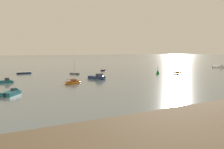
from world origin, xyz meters
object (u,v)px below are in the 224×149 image
(channel_buoy, at_px, (158,72))
(motorboat_moored_2, at_px, (13,93))
(rowboat_moored_7, at_px, (177,72))
(mooring_post_right, at_px, (178,77))
(rowboat_moored_4, at_px, (75,74))
(motorboat_moored_0, at_px, (220,67))
(sailboat_moored_0, at_px, (73,82))
(motorboat_moored_6, at_px, (99,78))
(rowboat_moored_5, at_px, (103,70))
(rowboat_moored_6, at_px, (178,74))
(motorboat_moored_1, at_px, (6,82))
(rowboat_moored_2, at_px, (24,73))

(channel_buoy, bearing_deg, motorboat_moored_2, -160.19)
(rowboat_moored_7, height_order, mooring_post_right, mooring_post_right)
(rowboat_moored_4, xyz_separation_m, rowboat_moored_7, (29.20, -12.02, 0.06))
(motorboat_moored_0, bearing_deg, sailboat_moored_0, -123.51)
(motorboat_moored_2, bearing_deg, motorboat_moored_0, -33.06)
(motorboat_moored_2, bearing_deg, rowboat_moored_4, -0.14)
(motorboat_moored_0, distance_m, rowboat_moored_7, 35.81)
(motorboat_moored_6, relative_size, mooring_post_right, 2.54)
(sailboat_moored_0, distance_m, rowboat_moored_4, 22.84)
(rowboat_moored_5, bearing_deg, motorboat_moored_0, -53.23)
(rowboat_moored_6, relative_size, rowboat_moored_7, 0.71)
(rowboat_moored_4, xyz_separation_m, mooring_post_right, (10.33, -29.81, 0.78))
(rowboat_moored_6, bearing_deg, channel_buoy, -173.74)
(motorboat_moored_2, relative_size, rowboat_moored_7, 0.95)
(motorboat_moored_2, xyz_separation_m, motorboat_moored_6, (23.49, 13.24, 0.08))
(motorboat_moored_6, xyz_separation_m, channel_buoy, (22.12, 3.19, 0.16))
(motorboat_moored_1, xyz_separation_m, rowboat_moored_7, (50.88, -0.74, -0.04))
(motorboat_moored_0, relative_size, channel_buoy, 2.14)
(motorboat_moored_1, distance_m, motorboat_moored_2, 17.57)
(mooring_post_right, bearing_deg, rowboat_moored_4, 109.11)
(sailboat_moored_0, bearing_deg, motorboat_moored_2, -173.21)
(rowboat_moored_6, bearing_deg, rowboat_moored_4, -143.24)
(rowboat_moored_4, distance_m, rowboat_moored_6, 29.27)
(rowboat_moored_2, xyz_separation_m, rowboat_moored_7, (40.50, -22.66, -0.00))
(mooring_post_right, bearing_deg, motorboat_moored_2, 178.01)
(rowboat_moored_6, bearing_deg, motorboat_moored_2, -92.99)
(motorboat_moored_0, xyz_separation_m, rowboat_moored_5, (-49.02, 11.02, -0.14))
(motorboat_moored_6, height_order, rowboat_moored_5, motorboat_moored_6)
(motorboat_moored_2, distance_m, motorboat_moored_6, 26.97)
(rowboat_moored_7, bearing_deg, motorboat_moored_6, -5.60)
(motorboat_moored_0, distance_m, sailboat_moored_0, 76.30)
(rowboat_moored_7, distance_m, channel_buoy, 8.32)
(rowboat_moored_5, relative_size, channel_buoy, 1.57)
(rowboat_moored_4, distance_m, mooring_post_right, 31.56)
(motorboat_moored_1, height_order, motorboat_moored_2, motorboat_moored_1)
(rowboat_moored_7, bearing_deg, rowboat_moored_4, -34.22)
(motorboat_moored_0, distance_m, channel_buoy, 43.93)
(motorboat_moored_1, xyz_separation_m, rowboat_moored_2, (10.38, 21.93, -0.04))
(rowboat_moored_4, relative_size, rowboat_moored_5, 0.93)
(rowboat_moored_4, xyz_separation_m, rowboat_moored_6, (23.18, -17.88, -0.00))
(motorboat_moored_0, relative_size, rowboat_moored_6, 1.46)
(sailboat_moored_0, xyz_separation_m, channel_buoy, (31.35, 8.14, 0.23))
(rowboat_moored_2, bearing_deg, rowboat_moored_5, -5.80)
(sailboat_moored_0, xyz_separation_m, rowboat_moored_2, (-0.83, 30.94, -0.03))
(rowboat_moored_4, xyz_separation_m, channel_buoy, (20.89, -12.17, 0.32))
(sailboat_moored_0, xyz_separation_m, rowboat_moored_6, (33.64, 2.43, -0.09))
(motorboat_moored_0, bearing_deg, rowboat_moored_4, -139.29)
(motorboat_moored_1, height_order, motorboat_moored_6, motorboat_moored_6)
(rowboat_moored_4, bearing_deg, mooring_post_right, 166.48)
(motorboat_moored_6, bearing_deg, rowboat_moored_2, -168.97)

